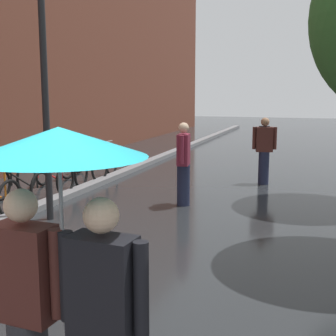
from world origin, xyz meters
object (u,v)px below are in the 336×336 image
(parked_bicycle_5, at_px, (46,177))
(couple_under_umbrella, at_px, (62,247))
(pedestrian_walking_far, at_px, (183,164))
(parked_bicycle_8, at_px, (95,161))
(pedestrian_walking_midground, at_px, (264,149))
(parked_bicycle_4, at_px, (20,185))
(parked_bicycle_6, at_px, (62,171))
(street_lamp_post, at_px, (44,71))
(parked_bicycle_7, at_px, (83,166))

(parked_bicycle_5, distance_m, couple_under_umbrella, 7.88)
(pedestrian_walking_far, bearing_deg, parked_bicycle_8, 141.53)
(parked_bicycle_8, xyz_separation_m, pedestrian_walking_midground, (4.61, 0.08, 0.50))
(parked_bicycle_8, distance_m, pedestrian_walking_far, 4.30)
(parked_bicycle_5, distance_m, parked_bicycle_8, 2.63)
(parked_bicycle_4, bearing_deg, pedestrian_walking_far, 15.27)
(couple_under_umbrella, height_order, pedestrian_walking_far, couple_under_umbrella)
(parked_bicycle_4, bearing_deg, parked_bicycle_5, 88.80)
(parked_bicycle_5, bearing_deg, parked_bicycle_8, 92.73)
(parked_bicycle_4, bearing_deg, pedestrian_walking_midground, 38.82)
(parked_bicycle_5, relative_size, pedestrian_walking_midground, 0.67)
(pedestrian_walking_midground, bearing_deg, parked_bicycle_4, -141.18)
(parked_bicycle_4, distance_m, pedestrian_walking_far, 3.39)
(pedestrian_walking_midground, bearing_deg, parked_bicycle_6, -157.58)
(parked_bicycle_4, distance_m, parked_bicycle_8, 3.54)
(parked_bicycle_5, distance_m, pedestrian_walking_midground, 5.26)
(parked_bicycle_4, relative_size, parked_bicycle_8, 1.01)
(parked_bicycle_6, distance_m, pedestrian_walking_midground, 4.97)
(parked_bicycle_8, relative_size, pedestrian_walking_far, 0.65)
(parked_bicycle_5, bearing_deg, parked_bicycle_6, 96.06)
(couple_under_umbrella, relative_size, street_lamp_post, 0.46)
(parked_bicycle_4, xyz_separation_m, parked_bicycle_8, (-0.11, 3.54, 0.00))
(street_lamp_post, bearing_deg, pedestrian_walking_midground, 54.14)
(parked_bicycle_8, bearing_deg, parked_bicycle_4, -88.28)
(parked_bicycle_6, bearing_deg, couple_under_umbrella, -58.72)
(parked_bicycle_7, xyz_separation_m, parked_bicycle_8, (-0.15, 0.95, 0.00))
(parked_bicycle_4, distance_m, parked_bicycle_5, 0.91)
(couple_under_umbrella, bearing_deg, parked_bicycle_4, 128.10)
(parked_bicycle_6, bearing_deg, street_lamp_post, -63.09)
(parked_bicycle_4, height_order, parked_bicycle_7, same)
(pedestrian_walking_midground, bearing_deg, street_lamp_post, -125.86)
(couple_under_umbrella, distance_m, pedestrian_walking_far, 6.58)
(parked_bicycle_5, relative_size, parked_bicycle_7, 0.95)
(parked_bicycle_6, relative_size, pedestrian_walking_far, 0.67)
(parked_bicycle_8, height_order, couple_under_umbrella, couple_under_umbrella)
(parked_bicycle_4, xyz_separation_m, parked_bicycle_7, (0.05, 2.59, 0.00))
(street_lamp_post, distance_m, pedestrian_walking_far, 3.18)
(parked_bicycle_4, xyz_separation_m, parked_bicycle_5, (0.02, 0.91, 0.00))
(couple_under_umbrella, xyz_separation_m, street_lamp_post, (-3.12, 4.71, 1.27))
(parked_bicycle_5, relative_size, couple_under_umbrella, 0.53)
(parked_bicycle_8, relative_size, couple_under_umbrella, 0.52)
(parked_bicycle_8, bearing_deg, couple_under_umbrella, -63.83)
(parked_bicycle_7, xyz_separation_m, couple_under_umbrella, (4.33, -8.17, 0.98))
(parked_bicycle_5, height_order, pedestrian_walking_midground, pedestrian_walking_midground)
(parked_bicycle_5, height_order, pedestrian_walking_far, pedestrian_walking_far)
(parked_bicycle_8, relative_size, pedestrian_walking_midground, 0.66)
(parked_bicycle_4, height_order, parked_bicycle_5, same)
(parked_bicycle_7, bearing_deg, pedestrian_walking_far, -28.16)
(parked_bicycle_7, distance_m, pedestrian_walking_far, 3.65)
(parked_bicycle_5, xyz_separation_m, parked_bicycle_8, (-0.13, 2.63, 0.00))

